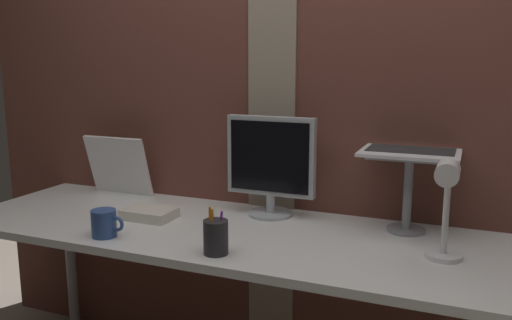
{
  "coord_description": "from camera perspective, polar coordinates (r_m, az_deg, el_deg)",
  "views": [
    {
      "loc": [
        0.62,
        -1.68,
        1.37
      ],
      "look_at": [
        -0.14,
        0.14,
        0.99
      ],
      "focal_mm": 37.41,
      "sensor_mm": 36.0,
      "label": 1
    }
  ],
  "objects": [
    {
      "name": "pen_cup",
      "position": [
        1.75,
        -4.33,
        -8.2
      ],
      "size": [
        0.08,
        0.08,
        0.16
      ],
      "color": "#262628",
      "rests_on": "desk"
    },
    {
      "name": "laptop_stand",
      "position": [
        2.01,
        15.99,
        -2.12
      ],
      "size": [
        0.28,
        0.22,
        0.29
      ],
      "color": "gray",
      "rests_on": "desk"
    },
    {
      "name": "brick_wall_back",
      "position": [
        2.22,
        6.36,
        6.48
      ],
      "size": [
        3.32,
        0.16,
        2.41
      ],
      "color": "brown",
      "rests_on": "ground_plane"
    },
    {
      "name": "coffee_mug",
      "position": [
        1.99,
        -15.89,
        -6.53
      ],
      "size": [
        0.13,
        0.09,
        0.1
      ],
      "color": "#2D4C8C",
      "rests_on": "desk"
    },
    {
      "name": "paper_clutter_stack",
      "position": [
        2.17,
        -11.35,
        -5.63
      ],
      "size": [
        0.2,
        0.14,
        0.04
      ],
      "primitive_type": "cube",
      "rotation": [
        0.0,
        0.0,
        -0.01
      ],
      "color": "silver",
      "rests_on": "desk"
    },
    {
      "name": "desk_lamp",
      "position": [
        1.72,
        19.67,
        -4.04
      ],
      "size": [
        0.12,
        0.2,
        0.33
      ],
      "color": "white",
      "rests_on": "desk"
    },
    {
      "name": "monitor",
      "position": [
        2.12,
        1.58,
        -0.17
      ],
      "size": [
        0.36,
        0.18,
        0.4
      ],
      "color": "#ADB2B7",
      "rests_on": "desk"
    },
    {
      "name": "laptop",
      "position": [
        2.06,
        16.48,
        2.69
      ],
      "size": [
        0.35,
        0.34,
        0.24
      ],
      "color": "white",
      "rests_on": "laptop_stand"
    },
    {
      "name": "desk",
      "position": [
        2.0,
        -1.11,
        -9.33
      ],
      "size": [
        2.32,
        0.69,
        0.74
      ],
      "color": "white",
      "rests_on": "ground_plane"
    },
    {
      "name": "whiteboard_panel",
      "position": [
        2.55,
        -14.51,
        -0.6
      ],
      "size": [
        0.31,
        0.09,
        0.28
      ],
      "primitive_type": "cube",
      "rotation": [
        0.28,
        0.0,
        0.0
      ],
      "color": "white",
      "rests_on": "desk"
    }
  ]
}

